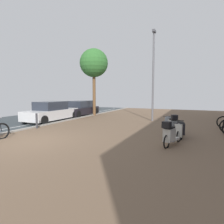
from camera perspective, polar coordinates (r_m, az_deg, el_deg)
ground at (r=8.22m, az=-16.39°, el=-9.47°), size 21.00×40.00×0.13m
scooter_near at (r=8.00m, az=17.05°, el=-6.26°), size 0.77×1.77×1.05m
scooter_mid at (r=9.68m, az=19.48°, el=-4.73°), size 0.64×1.68×0.79m
scooter_far at (r=10.54m, az=17.15°, el=-3.48°), size 0.90×1.65×1.04m
parked_car_near at (r=15.30m, az=-17.46°, el=0.03°), size 1.92×4.49×1.46m
parked_car_far at (r=18.27m, az=-9.25°, el=1.00°), size 1.80×4.22×1.39m
lamp_post at (r=14.86m, az=12.08°, el=11.48°), size 0.20×0.52×6.64m
street_tree at (r=18.53m, az=-5.37°, el=14.06°), size 2.61×2.61×6.19m
bollard_far at (r=12.27m, az=-21.33°, el=-2.45°), size 0.12×0.12×0.90m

